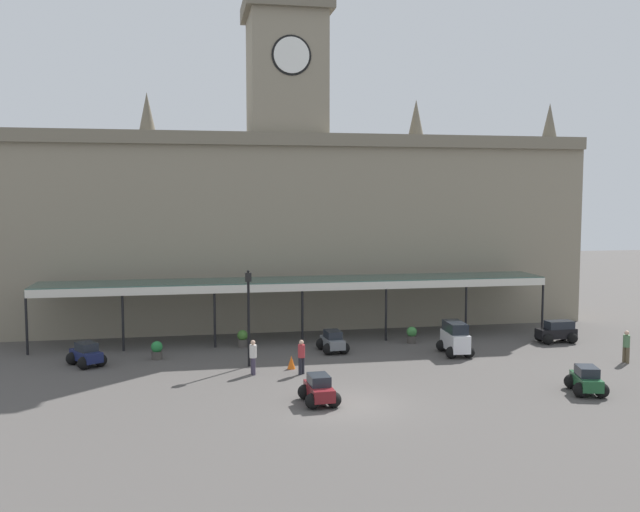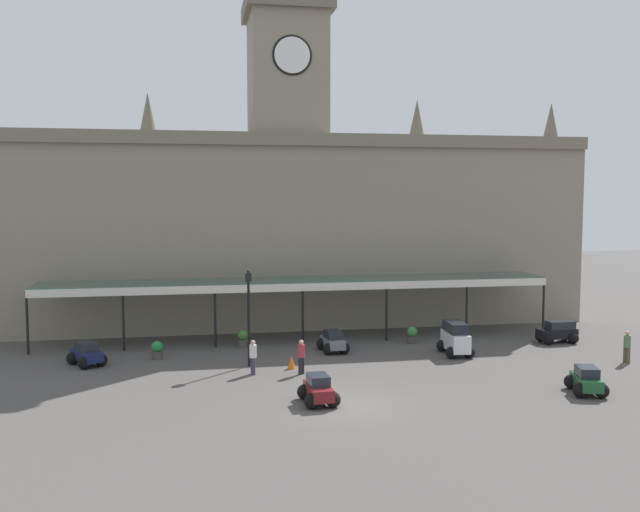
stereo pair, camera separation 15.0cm
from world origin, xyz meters
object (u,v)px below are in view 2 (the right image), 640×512
car_navy_sedan (87,356)px  victorian_lamppost (249,307)px  car_white_van (455,340)px  planter_by_canopy (412,335)px  car_maroon_sedan (318,391)px  pedestrian_near_entrance (253,356)px  car_grey_sedan (333,343)px  car_black_estate (557,333)px  planter_forecourt_centre (157,350)px  traffic_cone (291,362)px  pedestrian_crossing_forecourt (627,346)px  car_green_sedan (586,382)px  planter_near_kerb (243,338)px  pedestrian_beside_cars (301,356)px

car_navy_sedan → victorian_lamppost: bearing=-11.6°
car_white_van → victorian_lamppost: 11.36m
car_navy_sedan → planter_by_canopy: size_ratio=2.35×
car_navy_sedan → car_maroon_sedan: 13.33m
pedestrian_near_entrance → car_grey_sedan: bearing=40.5°
car_white_van → car_black_estate: (6.99, 1.82, -0.24)m
planter_forecourt_centre → victorian_lamppost: bearing=-27.1°
car_black_estate → traffic_cone: car_black_estate is taller
pedestrian_crossing_forecourt → car_maroon_sedan: bearing=-166.9°
traffic_cone → planter_by_canopy: size_ratio=0.68×
victorian_lamppost → planter_by_canopy: (9.75, 3.75, -2.54)m
car_white_van → traffic_cone: car_white_van is taller
car_green_sedan → pedestrian_crossing_forecourt: 6.83m
planter_near_kerb → planter_by_canopy: (9.74, -0.80, 0.00)m
pedestrian_beside_cars → planter_forecourt_centre: pedestrian_beside_cars is taller
planter_forecourt_centre → car_white_van: bearing=-6.6°
pedestrian_near_entrance → planter_near_kerb: pedestrian_near_entrance is taller
pedestrian_beside_cars → car_maroon_sedan: bearing=-90.1°
car_maroon_sedan → victorian_lamppost: 7.53m
car_maroon_sedan → traffic_cone: car_maroon_sedan is taller
pedestrian_near_entrance → victorian_lamppost: (-0.07, 1.63, 2.12)m
car_white_van → planter_by_canopy: (-1.38, 3.22, -0.32)m
car_maroon_sedan → car_black_estate: size_ratio=0.93×
car_green_sedan → car_black_estate: car_black_estate is taller
car_black_estate → pedestrian_beside_cars: pedestrian_beside_cars is taller
car_maroon_sedan → pedestrian_crossing_forecourt: 17.16m
car_grey_sedan → traffic_cone: size_ratio=3.26×
car_maroon_sedan → pedestrian_crossing_forecourt: size_ratio=1.26×
car_maroon_sedan → victorian_lamppost: victorian_lamppost is taller
pedestrian_near_entrance → traffic_cone: pedestrian_near_entrance is taller
car_white_van → pedestrian_crossing_forecourt: (7.92, -3.35, 0.10)m
car_navy_sedan → planter_by_canopy: 17.92m
pedestrian_near_entrance → planter_near_kerb: size_ratio=1.74×
planter_near_kerb → planter_forecourt_centre: 5.12m
pedestrian_beside_cars → planter_near_kerb: (-2.34, 6.56, -0.42)m
pedestrian_crossing_forecourt → planter_by_canopy: pedestrian_crossing_forecourt is taller
victorian_lamppost → traffic_cone: bearing=-23.6°
pedestrian_beside_cars → pedestrian_crossing_forecourt: size_ratio=1.00×
car_navy_sedan → car_green_sedan: (22.04, -9.04, 0.00)m
car_white_van → car_black_estate: 7.22m
planter_forecourt_centre → pedestrian_near_entrance: bearing=-40.4°
pedestrian_beside_cars → traffic_cone: 1.31m
car_grey_sedan → pedestrian_near_entrance: (-4.71, -4.02, 0.41)m
car_navy_sedan → victorian_lamppost: size_ratio=0.46×
pedestrian_near_entrance → car_black_estate: bearing=12.4°
pedestrian_crossing_forecourt → planter_forecourt_centre: pedestrian_crossing_forecourt is taller
car_white_van → planter_forecourt_centre: size_ratio=2.56×
victorian_lamppost → traffic_cone: (2.02, -0.88, -2.70)m
car_navy_sedan → car_maroon_sedan: bearing=-38.8°
car_navy_sedan → planter_forecourt_centre: car_navy_sedan is taller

